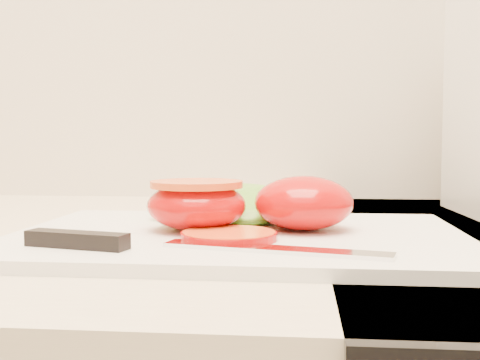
{
  "coord_description": "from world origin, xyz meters",
  "views": [
    {
      "loc": [
        0.15,
        1.08,
        1.02
      ],
      "look_at": [
        0.1,
        1.61,
        0.99
      ],
      "focal_mm": 45.0,
      "sensor_mm": 36.0,
      "label": 1
    }
  ],
  "objects": [
    {
      "name": "cutting_board",
      "position": [
        0.1,
        1.6,
        0.94
      ],
      "size": [
        0.39,
        0.28,
        0.01
      ],
      "primitive_type": "cube",
      "rotation": [
        0.0,
        0.0,
        -0.01
      ],
      "color": "white",
      "rests_on": "counter"
    },
    {
      "name": "tomato_half_dome",
      "position": [
        0.15,
        1.61,
        0.96
      ],
      "size": [
        0.09,
        0.09,
        0.05
      ],
      "primitive_type": "ellipsoid",
      "color": "#C90604",
      "rests_on": "cutting_board"
    },
    {
      "name": "tomato_half_cut",
      "position": [
        0.06,
        1.6,
        0.96
      ],
      "size": [
        0.09,
        0.09,
        0.04
      ],
      "color": "#C90604",
      "rests_on": "cutting_board"
    },
    {
      "name": "tomato_slice_0",
      "position": [
        0.09,
        1.55,
        0.94
      ],
      "size": [
        0.08,
        0.08,
        0.01
      ],
      "primitive_type": "cylinder",
      "color": "#ED551E",
      "rests_on": "cutting_board"
    },
    {
      "name": "lettuce_leaf_0",
      "position": [
        0.08,
        1.68,
        0.96
      ],
      "size": [
        0.17,
        0.12,
        0.03
      ],
      "primitive_type": "ellipsoid",
      "rotation": [
        0.0,
        0.0,
        0.09
      ],
      "color": "#7BC233",
      "rests_on": "cutting_board"
    },
    {
      "name": "knife",
      "position": [
        0.04,
        1.51,
        0.94
      ],
      "size": [
        0.28,
        0.06,
        0.01
      ],
      "rotation": [
        0.0,
        0.0,
        -0.24
      ],
      "color": "silver",
      "rests_on": "cutting_board"
    }
  ]
}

